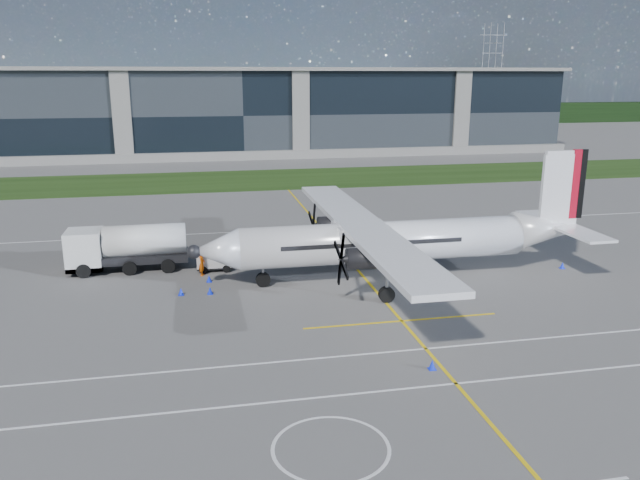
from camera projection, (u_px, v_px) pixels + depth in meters
name	position (u px, v px, depth m)	size (l,w,h in m)	color
ground	(264.00, 189.00, 80.31)	(400.00, 400.00, 0.00)	#5E5B59
grass_strip	(258.00, 179.00, 87.89)	(400.00, 18.00, 0.04)	black
terminal_building	(239.00, 113.00, 116.29)	(120.00, 20.00, 15.00)	black
tree_line	(223.00, 117.00, 174.28)	(400.00, 6.00, 6.00)	black
pylon_east	(491.00, 73.00, 197.03)	(9.00, 4.60, 30.00)	gray
yellow_taxiway_centerline	(340.00, 250.00, 52.47)	(0.20, 70.00, 0.01)	yellow
white_lane_line	(396.00, 390.00, 29.15)	(90.00, 0.15, 0.01)	white
turboprop_aircraft	(398.00, 218.00, 44.08)	(28.94, 30.01, 9.00)	white
fuel_tanker_truck	(119.00, 248.00, 46.57)	(9.18, 2.98, 3.44)	silver
baggage_tug	(214.00, 259.00, 46.87)	(2.81, 1.69, 1.69)	silver
ground_crew_person	(202.00, 262.00, 45.56)	(0.84, 0.60, 2.07)	#F25907
safety_cone_fwd	(181.00, 292.00, 41.65)	(0.36, 0.36, 0.50)	#0E26F7
safety_cone_tail	(562.00, 265.00, 47.42)	(0.36, 0.36, 0.50)	#0E26F7
safety_cone_portwing	(432.00, 365.00, 31.13)	(0.36, 0.36, 0.50)	#0E26F7
safety_cone_nose_port	(210.00, 291.00, 41.85)	(0.36, 0.36, 0.50)	#0E26F7
safety_cone_nose_stbd	(209.00, 279.00, 44.31)	(0.36, 0.36, 0.50)	#0E26F7
safety_cone_stbdwing	(321.00, 228.00, 58.91)	(0.36, 0.36, 0.50)	#0E26F7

